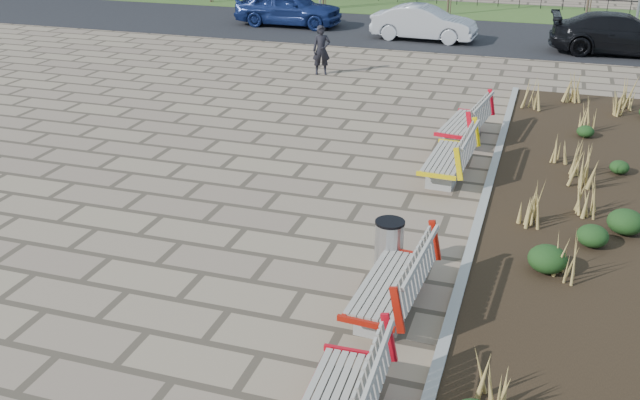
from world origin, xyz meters
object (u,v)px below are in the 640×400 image
(bench_c, at_px, (447,155))
(car_blue, at_px, (289,7))
(bench_b, at_px, (389,280))
(pedestrian, at_px, (321,50))
(car_black, at_px, (621,34))
(litter_bin, at_px, (389,247))
(car_silver, at_px, (424,23))
(bench_d, at_px, (463,120))

(bench_c, relative_size, car_blue, 0.47)
(bench_b, height_order, bench_c, same)
(pedestrian, bearing_deg, bench_b, -89.84)
(bench_b, distance_m, pedestrian, 13.77)
(bench_b, distance_m, car_blue, 22.14)
(car_black, bearing_deg, pedestrian, 119.34)
(pedestrian, relative_size, car_blue, 0.34)
(litter_bin, distance_m, pedestrian, 12.63)
(bench_b, height_order, car_black, car_black)
(bench_c, distance_m, car_silver, 14.03)
(litter_bin, bearing_deg, bench_c, 86.55)
(litter_bin, xyz_separation_m, car_silver, (-2.77, 17.88, 0.25))
(litter_bin, height_order, pedestrian, pedestrian)
(bench_c, xyz_separation_m, bench_d, (0.00, 2.43, 0.00))
(bench_d, xyz_separation_m, car_silver, (-3.02, 11.27, 0.17))
(litter_bin, xyz_separation_m, car_blue, (-8.76, 19.09, 0.36))
(car_silver, bearing_deg, car_black, -88.83)
(bench_c, bearing_deg, car_black, 76.04)
(car_blue, bearing_deg, bench_b, -155.74)
(bench_c, bearing_deg, pedestrian, 127.27)
(pedestrian, xyz_separation_m, car_silver, (2.12, 6.24, -0.09))
(litter_bin, xyz_separation_m, car_black, (4.28, 17.61, 0.30))
(bench_b, xyz_separation_m, car_silver, (-3.02, 19.01, 0.17))
(litter_bin, bearing_deg, pedestrian, 112.75)
(bench_b, distance_m, bench_d, 7.74)
(car_blue, bearing_deg, car_black, -96.23)
(bench_d, distance_m, litter_bin, 6.62)
(bench_d, relative_size, litter_bin, 2.48)
(bench_b, height_order, car_silver, car_silver)
(bench_b, bearing_deg, car_black, 81.34)
(car_blue, bearing_deg, bench_c, -148.62)
(bench_b, bearing_deg, litter_bin, 106.09)
(litter_bin, bearing_deg, car_blue, 114.63)
(pedestrian, distance_m, car_blue, 8.40)
(car_black, bearing_deg, bench_c, 159.56)
(car_blue, height_order, car_silver, car_blue)
(bench_c, bearing_deg, bench_b, -87.26)
(car_silver, relative_size, car_black, 0.82)
(bench_b, height_order, pedestrian, pedestrian)
(litter_bin, bearing_deg, car_black, 76.33)
(bench_b, relative_size, bench_d, 1.00)
(bench_d, bearing_deg, litter_bin, -84.84)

